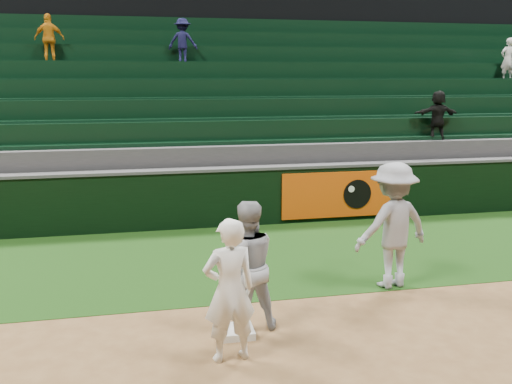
# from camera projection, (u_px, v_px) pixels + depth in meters

# --- Properties ---
(ground) EXTENTS (70.00, 70.00, 0.00)m
(ground) POSITION_uv_depth(u_px,v_px,m) (253.00, 332.00, 7.11)
(ground) COLOR brown
(ground) RESTS_ON ground
(foul_grass) EXTENTS (36.00, 4.20, 0.01)m
(foul_grass) POSITION_uv_depth(u_px,v_px,m) (217.00, 258.00, 9.99)
(foul_grass) COLOR black
(foul_grass) RESTS_ON ground
(upper_deck) EXTENTS (40.00, 12.00, 12.00)m
(upper_deck) POSITION_uv_depth(u_px,v_px,m) (162.00, 3.00, 22.63)
(upper_deck) COLOR black
(upper_deck) RESTS_ON ground
(first_base) EXTENTS (0.41, 0.41, 0.09)m
(first_base) POSITION_uv_depth(u_px,v_px,m) (237.00, 332.00, 7.01)
(first_base) COLOR silver
(first_base) RESTS_ON ground
(first_baseman) EXTENTS (0.65, 0.47, 1.64)m
(first_baseman) POSITION_uv_depth(u_px,v_px,m) (229.00, 290.00, 6.26)
(first_baseman) COLOR white
(first_baseman) RESTS_ON ground
(baserunner) EXTENTS (0.85, 0.69, 1.65)m
(baserunner) POSITION_uv_depth(u_px,v_px,m) (246.00, 266.00, 7.06)
(baserunner) COLOR #91939A
(baserunner) RESTS_ON ground
(base_coach) EXTENTS (1.33, 0.93, 1.89)m
(base_coach) POSITION_uv_depth(u_px,v_px,m) (393.00, 225.00, 8.47)
(base_coach) COLOR #91949D
(base_coach) RESTS_ON foul_grass
(field_wall) EXTENTS (36.00, 0.45, 1.25)m
(field_wall) POSITION_uv_depth(u_px,v_px,m) (203.00, 197.00, 11.97)
(field_wall) COLOR black
(field_wall) RESTS_ON ground
(stadium_seating) EXTENTS (36.00, 5.95, 5.08)m
(stadium_seating) POSITION_uv_depth(u_px,v_px,m) (184.00, 130.00, 15.36)
(stadium_seating) COLOR #333335
(stadium_seating) RESTS_ON ground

